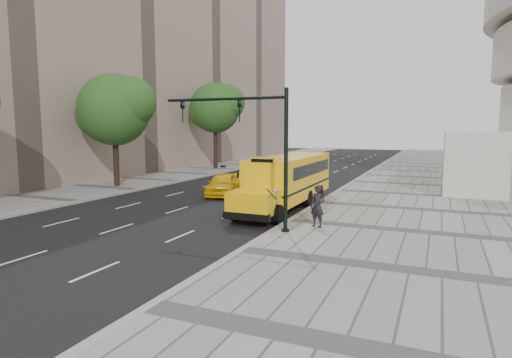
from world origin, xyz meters
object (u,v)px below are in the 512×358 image
at_px(taxi_far, 256,176).
at_px(pedestrian, 318,206).
at_px(school_bus, 289,177).
at_px(traffic_signal, 256,142).
at_px(tree_b, 115,109).
at_px(tree_c, 216,107).
at_px(taxi_near, 223,184).

relative_size(taxi_far, pedestrian, 2.53).
height_order(school_bus, traffic_signal, traffic_signal).
bearing_deg(tree_b, school_bus, -8.48).
relative_size(tree_b, traffic_signal, 1.38).
height_order(tree_b, tree_c, tree_c).
height_order(tree_b, pedestrian, tree_b).
height_order(taxi_far, pedestrian, pedestrian).
relative_size(school_bus, taxi_near, 2.49).
bearing_deg(taxi_near, pedestrian, -56.21).
relative_size(taxi_near, traffic_signal, 0.72).
distance_m(tree_b, taxi_near, 10.75).
distance_m(tree_b, traffic_signal, 17.99).
relative_size(tree_c, school_bus, 0.84).
relative_size(school_bus, traffic_signal, 1.81).
distance_m(taxi_far, pedestrian, 15.17).
bearing_deg(traffic_signal, taxi_far, 113.49).
bearing_deg(tree_b, traffic_signal, -29.32).
distance_m(tree_b, taxi_far, 12.07).
height_order(taxi_near, taxi_far, taxi_far).
relative_size(tree_b, tree_c, 0.91).
height_order(tree_b, taxi_near, tree_b).
bearing_deg(tree_c, pedestrian, -52.46).
bearing_deg(taxi_near, taxi_far, 71.50).
distance_m(school_bus, traffic_signal, 6.97).
bearing_deg(pedestrian, school_bus, 138.71).
relative_size(school_bus, taxi_far, 2.34).
bearing_deg(traffic_signal, school_bus, 96.04).
height_order(school_bus, pedestrian, school_bus).
height_order(taxi_near, traffic_signal, traffic_signal).
distance_m(school_bus, taxi_far, 9.14).
height_order(pedestrian, traffic_signal, traffic_signal).
relative_size(taxi_near, pedestrian, 2.37).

